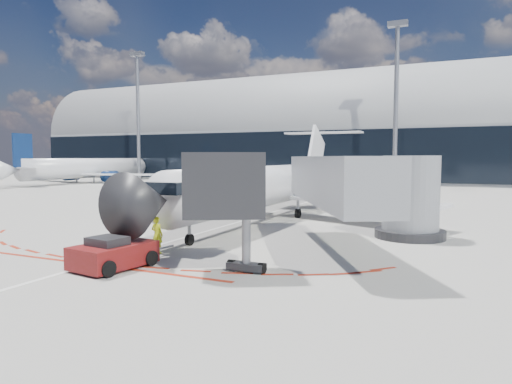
% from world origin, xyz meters
% --- Properties ---
extents(ground, '(260.00, 260.00, 0.00)m').
position_xyz_m(ground, '(0.00, 0.00, 0.00)').
color(ground, gray).
rests_on(ground, ground).
extents(apron_centerline, '(0.25, 40.00, 0.01)m').
position_xyz_m(apron_centerline, '(0.00, 2.00, 0.01)').
color(apron_centerline, silver).
rests_on(apron_centerline, ground).
extents(apron_stop_bar, '(14.00, 0.25, 0.01)m').
position_xyz_m(apron_stop_bar, '(0.00, -11.50, 0.01)').
color(apron_stop_bar, maroon).
rests_on(apron_stop_bar, ground).
extents(terminal_building, '(150.00, 24.15, 24.00)m').
position_xyz_m(terminal_building, '(0.00, 64.97, 8.52)').
color(terminal_building, gray).
rests_on(terminal_building, ground).
extents(jet_bridge, '(10.03, 15.20, 4.90)m').
position_xyz_m(jet_bridge, '(9.79, -3.01, 3.01)').
color(jet_bridge, gray).
rests_on(jet_bridge, ground).
extents(light_mast_west, '(0.70, 0.70, 25.00)m').
position_xyz_m(light_mast_west, '(-45.00, 48.00, 12.50)').
color(light_mast_west, gray).
rests_on(light_mast_west, ground).
extents(light_mast_centre, '(0.70, 0.70, 25.00)m').
position_xyz_m(light_mast_centre, '(5.00, 48.00, 12.50)').
color(light_mast_centre, gray).
rests_on(light_mast_centre, ground).
extents(regional_jet, '(25.48, 31.42, 7.87)m').
position_xyz_m(regional_jet, '(1.54, 5.43, 2.63)').
color(regional_jet, silver).
rests_on(regional_jet, ground).
extents(pushback_tug, '(2.67, 5.42, 1.38)m').
position_xyz_m(pushback_tug, '(1.34, -11.61, 0.61)').
color(pushback_tug, '#5D100D').
rests_on(pushback_tug, ground).
extents(ramp_worker, '(0.69, 0.47, 1.82)m').
position_xyz_m(ramp_worker, '(1.20, -8.37, 0.91)').
color(ramp_worker, '#C9DA17').
rests_on(ramp_worker, ground).
extents(safety_cone_right, '(0.34, 0.34, 0.47)m').
position_xyz_m(safety_cone_right, '(-0.99, -7.40, 0.23)').
color(safety_cone_right, '#FC3905').
rests_on(safety_cone_right, ground).
extents(bg_airliner_0, '(32.68, 34.60, 10.57)m').
position_xyz_m(bg_airliner_0, '(-48.85, 38.20, 5.29)').
color(bg_airliner_0, silver).
rests_on(bg_airliner_0, ground).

